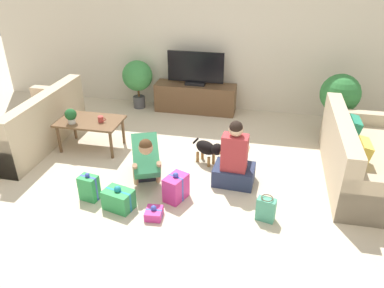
# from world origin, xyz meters

# --- Properties ---
(ground_plane) EXTENTS (16.00, 16.00, 0.00)m
(ground_plane) POSITION_xyz_m (0.00, 0.00, 0.00)
(ground_plane) COLOR beige
(wall_back) EXTENTS (8.40, 0.06, 2.60)m
(wall_back) POSITION_xyz_m (0.00, 2.63, 1.30)
(wall_back) COLOR beige
(wall_back) RESTS_ON ground_plane
(sofa_left) EXTENTS (0.91, 2.00, 0.84)m
(sofa_left) POSITION_xyz_m (-2.39, 0.53, 0.29)
(sofa_left) COLOR #C6B293
(sofa_left) RESTS_ON ground_plane
(sofa_right) EXTENTS (0.91, 2.00, 0.84)m
(sofa_right) POSITION_xyz_m (2.39, 0.52, 0.29)
(sofa_right) COLOR #C6B293
(sofa_right) RESTS_ON ground_plane
(coffee_table) EXTENTS (0.95, 0.59, 0.46)m
(coffee_table) POSITION_xyz_m (-1.43, 0.60, 0.41)
(coffee_table) COLOR brown
(coffee_table) RESTS_ON ground_plane
(tv_console) EXTENTS (1.48, 0.42, 0.52)m
(tv_console) POSITION_xyz_m (-0.18, 2.35, 0.26)
(tv_console) COLOR brown
(tv_console) RESTS_ON ground_plane
(tv) EXTENTS (1.02, 0.20, 0.60)m
(tv) POSITION_xyz_m (-0.18, 2.35, 0.78)
(tv) COLOR black
(tv) RESTS_ON tv_console
(potted_plant_back_left) EXTENTS (0.56, 0.56, 0.91)m
(potted_plant_back_left) POSITION_xyz_m (-1.26, 2.30, 0.60)
(potted_plant_back_left) COLOR #4C4C51
(potted_plant_back_left) RESTS_ON ground_plane
(potted_plant_corner_right) EXTENTS (0.62, 0.62, 1.01)m
(potted_plant_corner_right) POSITION_xyz_m (2.25, 1.87, 0.67)
(potted_plant_corner_right) COLOR #A36042
(potted_plant_corner_right) RESTS_ON ground_plane
(person_kneeling) EXTENTS (0.59, 0.85, 0.78)m
(person_kneeling) POSITION_xyz_m (-0.33, -0.12, 0.33)
(person_kneeling) COLOR #23232D
(person_kneeling) RESTS_ON ground_plane
(person_sitting) EXTENTS (0.54, 0.50, 0.91)m
(person_sitting) POSITION_xyz_m (0.79, 0.08, 0.32)
(person_sitting) COLOR #283351
(person_sitting) RESTS_ON ground_plane
(dog) EXTENTS (0.49, 0.34, 0.38)m
(dog) POSITION_xyz_m (0.40, 0.49, 0.25)
(dog) COLOR black
(dog) RESTS_ON ground_plane
(gift_box_a) EXTENTS (0.24, 0.20, 0.37)m
(gift_box_a) POSITION_xyz_m (-0.89, -0.63, 0.16)
(gift_box_a) COLOR #2D934C
(gift_box_a) RESTS_ON ground_plane
(gift_box_b) EXTENTS (0.39, 0.31, 0.31)m
(gift_box_b) POSITION_xyz_m (-0.47, -0.73, 0.13)
(gift_box_b) COLOR #2D934C
(gift_box_b) RESTS_ON ground_plane
(gift_box_c) EXTENTS (0.20, 0.23, 0.16)m
(gift_box_c) POSITION_xyz_m (-0.02, -0.80, 0.06)
(gift_box_c) COLOR #CC3389
(gift_box_c) RESTS_ON ground_plane
(gift_box_d) EXTENTS (0.30, 0.35, 0.38)m
(gift_box_d) POSITION_xyz_m (0.14, -0.41, 0.16)
(gift_box_d) COLOR #CC3389
(gift_box_d) RESTS_ON ground_plane
(gift_bag_a) EXTENTS (0.23, 0.16, 0.31)m
(gift_bag_a) POSITION_xyz_m (1.23, -0.58, 0.14)
(gift_bag_a) COLOR #4CA384
(gift_bag_a) RESTS_ON ground_plane
(mug) EXTENTS (0.12, 0.08, 0.09)m
(mug) POSITION_xyz_m (-1.24, 0.58, 0.51)
(mug) COLOR #B23D38
(mug) RESTS_ON coffee_table
(tabletop_plant) EXTENTS (0.17, 0.17, 0.22)m
(tabletop_plant) POSITION_xyz_m (-1.64, 0.45, 0.59)
(tabletop_plant) COLOR beige
(tabletop_plant) RESTS_ON coffee_table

